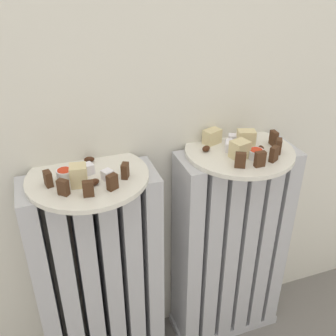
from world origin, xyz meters
name	(u,v)px	position (x,y,z in m)	size (l,w,h in m)	color
radiator_left	(100,282)	(-0.21, 0.28, 0.33)	(0.36, 0.14, 0.68)	#B2B2B7
radiator_right	(229,249)	(0.21, 0.28, 0.33)	(0.36, 0.14, 0.68)	#B2B2B7
plate_left	(88,177)	(-0.21, 0.28, 0.68)	(0.30, 0.30, 0.01)	silver
plate_right	(239,151)	(0.21, 0.28, 0.68)	(0.30, 0.30, 0.01)	silver
dark_cake_slice_left_0	(48,179)	(-0.30, 0.26, 0.71)	(0.02, 0.02, 0.04)	#472B19
dark_cake_slice_left_1	(63,187)	(-0.27, 0.21, 0.71)	(0.02, 0.02, 0.04)	#472B19
dark_cake_slice_left_2	(88,189)	(-0.22, 0.19, 0.71)	(0.02, 0.02, 0.04)	#472B19
dark_cake_slice_left_3	(112,182)	(-0.16, 0.20, 0.71)	(0.02, 0.02, 0.04)	#472B19
dark_cake_slice_left_4	(125,171)	(-0.12, 0.24, 0.71)	(0.02, 0.02, 0.04)	#472B19
marble_cake_slice_left_0	(79,175)	(-0.23, 0.24, 0.72)	(0.04, 0.04, 0.05)	beige
turkish_delight_left_0	(88,169)	(-0.20, 0.29, 0.70)	(0.03, 0.03, 0.03)	white
turkish_delight_left_1	(107,175)	(-0.16, 0.24, 0.70)	(0.02, 0.02, 0.02)	white
medjool_date_left_0	(89,159)	(-0.19, 0.34, 0.70)	(0.03, 0.01, 0.01)	#3D1E0F
medjool_date_left_1	(94,182)	(-0.20, 0.23, 0.70)	(0.03, 0.02, 0.02)	#3D1E0F
jam_bowl_left	(65,174)	(-0.26, 0.28, 0.70)	(0.04, 0.04, 0.03)	white
dark_cake_slice_right_0	(240,160)	(0.16, 0.19, 0.71)	(0.03, 0.01, 0.04)	#472B19
dark_cake_slice_right_1	(260,159)	(0.21, 0.18, 0.71)	(0.03, 0.01, 0.04)	#472B19
dark_cake_slice_right_2	(274,154)	(0.26, 0.19, 0.71)	(0.03, 0.01, 0.04)	#472B19
dark_cake_slice_right_3	(279,146)	(0.29, 0.23, 0.71)	(0.03, 0.01, 0.04)	#472B19
dark_cake_slice_right_4	(274,138)	(0.31, 0.27, 0.71)	(0.03, 0.01, 0.04)	#472B19
marble_cake_slice_right_0	(212,136)	(0.15, 0.34, 0.71)	(0.05, 0.03, 0.04)	beige
marble_cake_slice_right_1	(246,138)	(0.23, 0.29, 0.71)	(0.05, 0.03, 0.05)	beige
marble_cake_slice_right_2	(240,150)	(0.18, 0.24, 0.71)	(0.04, 0.04, 0.05)	beige
turkish_delight_right_0	(230,147)	(0.18, 0.28, 0.70)	(0.03, 0.03, 0.03)	white
turkish_delight_right_1	(230,143)	(0.19, 0.31, 0.70)	(0.02, 0.02, 0.02)	white
turkish_delight_right_2	(252,138)	(0.26, 0.32, 0.70)	(0.02, 0.02, 0.02)	white
turkish_delight_right_3	(233,139)	(0.21, 0.33, 0.70)	(0.02, 0.02, 0.02)	white
medjool_date_right_0	(261,148)	(0.26, 0.25, 0.70)	(0.03, 0.01, 0.01)	#3D1E0F
medjool_date_right_1	(206,149)	(0.12, 0.30, 0.70)	(0.02, 0.02, 0.02)	#3D1E0F
jam_bowl_right	(256,153)	(0.22, 0.22, 0.70)	(0.04, 0.04, 0.02)	white
fork	(245,153)	(0.21, 0.25, 0.69)	(0.06, 0.08, 0.00)	#B7B7BC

